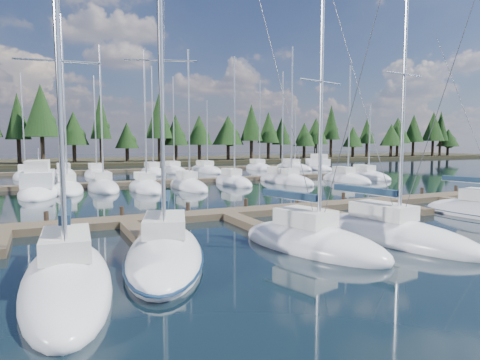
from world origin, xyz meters
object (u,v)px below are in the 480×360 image
front_sailboat_0 (67,279)px  main_dock (311,209)px  front_sailboat_2 (311,242)px  front_sailboat_3 (390,234)px  motor_yacht_left (39,189)px  front_sailboat_1 (165,253)px  motor_yacht_right (318,167)px

front_sailboat_0 → main_dock: bearing=30.1°
front_sailboat_2 → front_sailboat_3: front_sailboat_3 is taller
front_sailboat_2 → motor_yacht_left: (-10.79, 25.83, 0.25)m
main_dock → front_sailboat_2: front_sailboat_2 is taller
front_sailboat_1 → motor_yacht_right: (37.11, 42.09, 0.19)m
main_dock → front_sailboat_3: 8.50m
front_sailboat_1 → motor_yacht_left: front_sailboat_1 is taller
front_sailboat_3 → motor_yacht_left: front_sailboat_3 is taller
front_sailboat_1 → motor_yacht_right: size_ratio=1.59×
front_sailboat_2 → front_sailboat_0: bearing=-175.4°
main_dock → motor_yacht_left: (-16.39, 17.62, 0.33)m
front_sailboat_1 → front_sailboat_2: 6.33m
motor_yacht_right → motor_yacht_left: bearing=-157.5°
motor_yacht_right → front_sailboat_2: bearing=-125.6°
front_sailboat_0 → front_sailboat_2: front_sailboat_2 is taller
front_sailboat_3 → motor_yacht_left: 30.10m
front_sailboat_3 → motor_yacht_left: (-15.12, 26.03, 0.25)m
main_dock → motor_yacht_right: bearing=54.1°
motor_yacht_left → motor_yacht_right: 45.08m
front_sailboat_2 → front_sailboat_3: bearing=-2.6°
front_sailboat_2 → motor_yacht_right: front_sailboat_2 is taller
front_sailboat_2 → motor_yacht_left: size_ratio=1.28×
front_sailboat_2 → motor_yacht_right: bearing=54.4°
front_sailboat_1 → front_sailboat_2: front_sailboat_1 is taller
front_sailboat_3 → front_sailboat_1: bearing=173.7°
main_dock → motor_yacht_right: size_ratio=5.03×
front_sailboat_1 → front_sailboat_2: bearing=-8.9°
motor_yacht_left → motor_yacht_right: bearing=22.5°
front_sailboat_2 → front_sailboat_3: 4.33m
front_sailboat_0 → front_sailboat_1: (3.69, 1.79, -0.00)m
main_dock → front_sailboat_1: bearing=-148.6°
motor_yacht_right → front_sailboat_0: bearing=-132.9°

